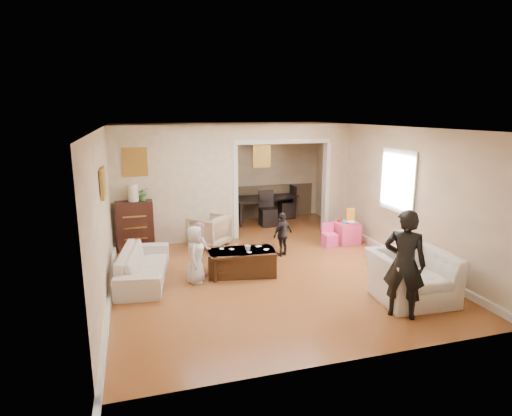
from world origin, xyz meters
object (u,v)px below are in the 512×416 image
object	(u,v)px
play_table	(346,233)
coffee_table	(242,262)
armchair_front	(412,277)
child_kneel_a	(195,255)
table_lamp	(133,193)
dining_table	(261,208)
child_toddler	(283,234)
dresser	(135,225)
adult_person	(404,264)
coffee_cup	(248,248)
child_kneel_b	(200,247)
sofa	(144,265)
armchair_back	(209,231)
cyan_cup	(344,222)

from	to	relation	value
play_table	coffee_table	bearing A→B (deg)	-156.97
armchair_front	child_kneel_a	size ratio (longest dim) A/B	1.16
table_lamp	coffee_table	bearing A→B (deg)	-48.41
dining_table	child_toddler	bearing A→B (deg)	-112.66
dresser	adult_person	bearing A→B (deg)	-49.65
coffee_cup	child_kneel_b	bearing A→B (deg)	156.37
sofa	child_kneel_a	xyz separation A→B (m)	(0.86, -0.36, 0.23)
coffee_cup	dining_table	distance (m)	4.00
child_kneel_b	adult_person	bearing A→B (deg)	-144.56
adult_person	child_kneel_a	bearing A→B (deg)	2.89
sofa	armchair_front	bearing A→B (deg)	-108.00
armchair_back	coffee_table	xyz separation A→B (m)	(0.27, -1.81, -0.12)
dresser	dining_table	distance (m)	3.69
adult_person	child_kneel_a	distance (m)	3.37
armchair_front	cyan_cup	xyz separation A→B (m)	(0.33, 2.89, 0.13)
dresser	table_lamp	world-z (taller)	table_lamp
armchair_back	child_kneel_b	size ratio (longest dim) A/B	0.79
armchair_front	coffee_cup	distance (m)	2.79
play_table	adult_person	world-z (taller)	adult_person
table_lamp	coffee_table	distance (m)	2.91
child_kneel_b	child_toddler	bearing A→B (deg)	-85.03
table_lamp	coffee_table	world-z (taller)	table_lamp
dresser	play_table	distance (m)	4.62
table_lamp	child_kneel_b	xyz separation A→B (m)	(1.11, -1.74, -0.75)
table_lamp	cyan_cup	world-z (taller)	table_lamp
armchair_front	play_table	xyz separation A→B (m)	(0.43, 2.94, -0.15)
armchair_back	table_lamp	size ratio (longest dim) A/B	2.08
coffee_cup	cyan_cup	xyz separation A→B (m)	(2.51, 1.15, 0.01)
coffee_table	child_toddler	distance (m)	1.31
adult_person	child_toddler	size ratio (longest dim) A/B	1.75
sofa	dining_table	bearing A→B (deg)	-33.85
cyan_cup	dresser	bearing A→B (deg)	167.97
table_lamp	coffee_table	xyz separation A→B (m)	(1.81, -2.04, -1.00)
armchair_back	dining_table	distance (m)	2.57
armchair_back	dining_table	size ratio (longest dim) A/B	0.40
cyan_cup	child_kneel_b	bearing A→B (deg)	-166.39
armchair_front	adult_person	size ratio (longest dim) A/B	0.74
armchair_front	sofa	bearing A→B (deg)	156.76
armchair_back	sofa	bearing A→B (deg)	5.57
armchair_back	cyan_cup	bearing A→B (deg)	123.68
play_table	dining_table	bearing A→B (deg)	115.74
dresser	adult_person	world-z (taller)	adult_person
sofa	armchair_front	world-z (taller)	armchair_front
coffee_cup	cyan_cup	bearing A→B (deg)	24.65
sofa	child_kneel_a	bearing A→B (deg)	-104.03
coffee_table	dining_table	world-z (taller)	dining_table
child_kneel_b	table_lamp	bearing A→B (deg)	23.12
sofa	adult_person	distance (m)	4.29
armchair_back	child_toddler	xyz separation A→B (m)	(1.32, -1.06, 0.11)
play_table	adult_person	size ratio (longest dim) A/B	0.31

